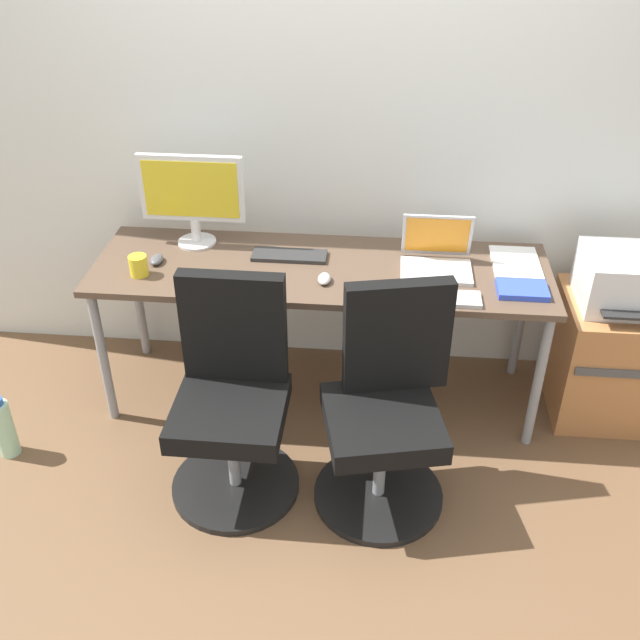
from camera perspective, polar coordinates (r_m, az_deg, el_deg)
The scene contains 18 objects.
ground_plane at distance 3.69m, azimuth 0.07°, elevation -5.67°, with size 5.28×5.28×0.00m, color brown.
back_wall at distance 3.42m, azimuth 0.72°, elevation 15.93°, with size 4.40×0.04×2.60m, color silver.
desk at distance 3.31m, azimuth 0.08°, elevation 3.27°, with size 2.04×0.63×0.72m.
office_chair_left at distance 3.00m, azimuth -6.82°, elevation -6.24°, with size 0.54×0.54×0.94m.
office_chair_right at distance 2.94m, azimuth 5.18°, elevation -7.00°, with size 0.54×0.54×0.94m.
side_cabinet at distance 3.69m, azimuth 21.29°, elevation -2.60°, with size 0.46×0.51×0.59m.
printer at distance 3.48m, azimuth 22.65°, elevation 2.91°, with size 0.38×0.40×0.24m.
water_bottle_on_floor at distance 3.55m, azimuth -23.35°, elevation -7.69°, with size 0.09×0.09×0.31m.
desktop_monitor at distance 3.43m, azimuth -9.91°, elevation 9.63°, with size 0.48×0.18×0.43m.
open_laptop at distance 3.29m, azimuth 9.04°, elevation 4.91°, with size 0.31×0.26×0.23m.
keyboard_by_monitor at distance 3.36m, azimuth -2.39°, elevation 5.03°, with size 0.34×0.12×0.02m, color #2D2D2D.
keyboard_by_laptop at distance 3.07m, azimuth 9.27°, elevation 1.69°, with size 0.34×0.12×0.02m, color #B7B7B7.
mouse_by_monitor at distance 3.39m, azimuth -12.57°, elevation 4.61°, with size 0.06×0.10×0.03m, color #515156.
mouse_by_laptop at distance 3.16m, azimuth 0.34°, elevation 3.23°, with size 0.06×0.10×0.03m, color #B7B7B7.
coffee_mug at distance 3.29m, azimuth -13.92°, elevation 4.13°, with size 0.08×0.08×0.09m, color yellow.
pen_cup at distance 3.46m, azimuth 8.90°, elevation 6.33°, with size 0.07×0.07×0.10m, color slate.
notebook at distance 3.20m, azimuth 15.44°, elevation 2.29°, with size 0.21×0.15×0.03m, color blue.
paper_pile at distance 3.42m, azimuth 14.95°, elevation 4.34°, with size 0.21×0.30×0.01m, color white.
Camera 1 is at (0.26, -2.86, 2.32)m, focal length 41.20 mm.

